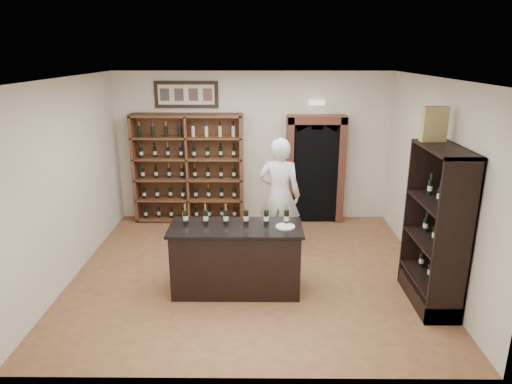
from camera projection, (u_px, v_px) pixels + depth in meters
floor at (251, 271)px, 7.29m from camera, size 5.50×5.50×0.00m
ceiling at (250, 78)px, 6.40m from camera, size 5.50×5.50×0.00m
wall_back at (253, 147)px, 9.23m from camera, size 5.50×0.04×3.00m
wall_left at (68, 180)px, 6.87m from camera, size 0.04×5.00×3.00m
wall_right at (434, 181)px, 6.82m from camera, size 0.04×5.00×3.00m
wine_shelf at (189, 168)px, 9.20m from camera, size 2.20×0.38×2.20m
framed_picture at (186, 95)px, 8.90m from camera, size 1.25×0.04×0.52m
arched_doorway at (315, 167)px, 9.17m from camera, size 1.17×0.35×2.17m
emergency_light at (317, 103)px, 8.88m from camera, size 0.30×0.10×0.10m
tasting_counter at (236, 259)px, 6.57m from camera, size 1.88×0.78×1.00m
counter_bottle_0 at (185, 217)px, 6.48m from camera, size 0.07×0.07×0.30m
counter_bottle_1 at (206, 217)px, 6.48m from camera, size 0.07×0.07×0.30m
counter_bottle_2 at (226, 217)px, 6.48m from camera, size 0.07×0.07×0.30m
counter_bottle_3 at (246, 217)px, 6.48m from camera, size 0.07×0.07×0.30m
counter_bottle_4 at (266, 217)px, 6.47m from camera, size 0.07×0.07×0.30m
counter_bottle_5 at (287, 217)px, 6.47m from camera, size 0.07×0.07×0.30m
side_cabinet at (435, 252)px, 6.19m from camera, size 0.48×1.20×2.20m
shopkeeper at (279, 195)px, 7.83m from camera, size 0.81×0.62×2.00m
plate at (285, 227)px, 6.38m from camera, size 0.27×0.27×0.02m
wine_crate at (434, 124)px, 6.07m from camera, size 0.34×0.16×0.47m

